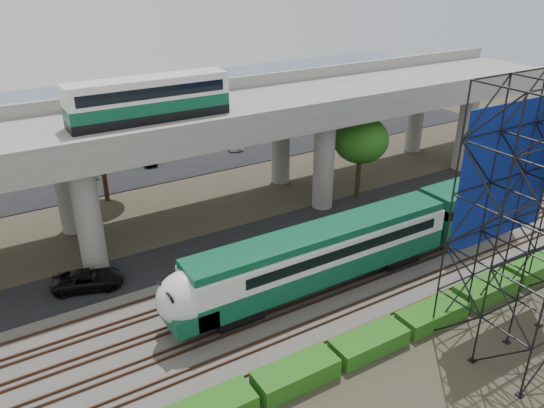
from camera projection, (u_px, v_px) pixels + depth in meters
ground at (311, 316)px, 33.09m from camera, size 140.00×140.00×0.00m
ballast_bed at (293, 298)px, 34.59m from camera, size 90.00×12.00×0.20m
service_road at (233, 244)px, 41.19m from camera, size 90.00×5.00×0.08m
parking_lot at (136, 156)px, 59.37m from camera, size 90.00×18.00×0.08m
harbor_water at (87, 112)px, 76.40m from camera, size 140.00×40.00×0.03m
rail_tracks at (293, 296)px, 34.51m from camera, size 90.00×9.52×0.16m
commuter_train at (348, 244)px, 35.46m from camera, size 29.30×3.06×4.30m
overpass at (195, 126)px, 41.85m from camera, size 80.00×12.00×12.40m
hedge_strip at (369, 342)px, 30.00m from camera, size 34.60×1.80×1.20m
trees at (144, 167)px, 41.03m from camera, size 40.94×16.94×7.69m
suv at (88, 279)px, 35.49m from camera, size 5.04×3.37×1.28m
parked_cars at (136, 152)px, 58.77m from camera, size 36.75×9.59×1.28m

